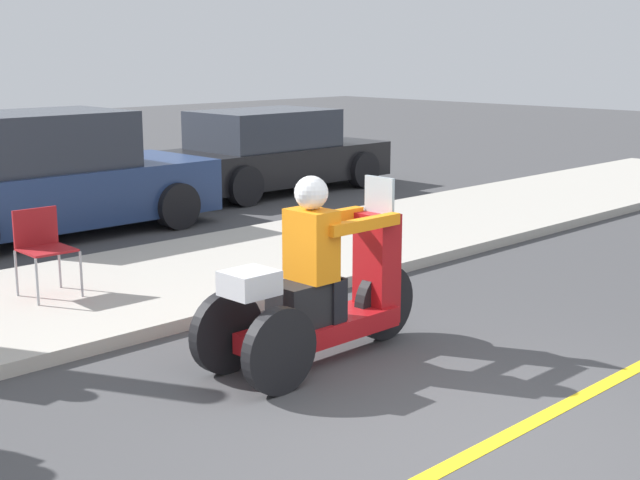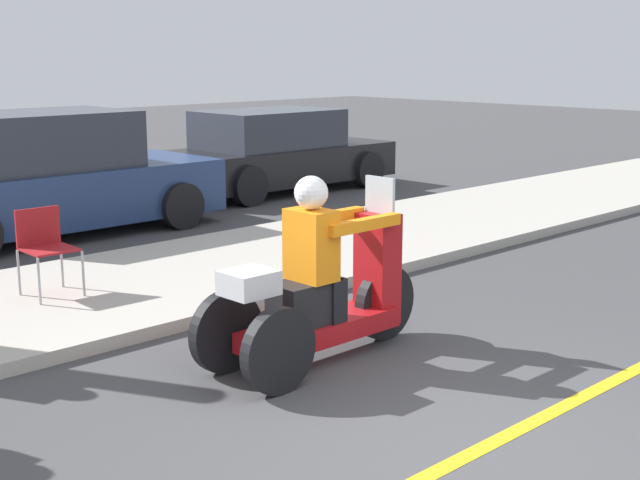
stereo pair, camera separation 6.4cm
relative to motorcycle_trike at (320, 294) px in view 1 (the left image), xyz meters
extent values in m
plane|color=#424244|center=(-0.49, -1.86, -0.54)|extent=(60.00, 60.00, 0.00)
cube|color=gold|center=(0.01, -1.86, -0.54)|extent=(24.00, 0.12, 0.01)
cube|color=#B2ADA3|center=(-0.49, 2.74, -0.48)|extent=(28.00, 2.80, 0.12)
cylinder|color=black|center=(0.77, 0.00, -0.22)|extent=(0.64, 0.10, 0.64)
cylinder|color=black|center=(-0.69, -0.30, -0.22)|extent=(0.64, 0.10, 0.64)
cylinder|color=black|center=(-0.69, 0.30, -0.22)|extent=(0.64, 0.10, 0.64)
cube|color=#AD1419|center=(0.01, 0.00, -0.29)|extent=(1.43, 0.42, 0.16)
cube|color=black|center=(-0.14, 0.00, -0.04)|extent=(0.57, 0.33, 0.34)
cube|color=#AD1419|center=(0.67, 0.00, 0.10)|extent=(0.24, 0.33, 0.93)
cube|color=silver|center=(0.69, 0.00, 0.71)|extent=(0.03, 0.30, 0.30)
cube|color=silver|center=(-0.71, 0.00, 0.22)|extent=(0.36, 0.33, 0.18)
cube|color=orange|center=(-0.09, 0.00, 0.41)|extent=(0.26, 0.38, 0.55)
sphere|color=white|center=(-0.09, 0.00, 0.81)|extent=(0.26, 0.26, 0.26)
cube|color=black|center=(0.04, -0.12, -0.04)|extent=(0.14, 0.14, 0.34)
cube|color=black|center=(0.04, 0.12, -0.04)|extent=(0.14, 0.14, 0.34)
cube|color=orange|center=(0.29, -0.20, 0.55)|extent=(0.76, 0.09, 0.09)
cube|color=orange|center=(0.29, 0.20, 0.55)|extent=(0.76, 0.09, 0.09)
cylinder|color=#A5A8AD|center=(-1.05, 2.61, -0.20)|extent=(0.02, 0.02, 0.44)
cylinder|color=#A5A8AD|center=(-0.61, 2.60, -0.20)|extent=(0.02, 0.02, 0.44)
cylinder|color=#A5A8AD|center=(-1.03, 3.05, -0.20)|extent=(0.02, 0.02, 0.44)
cylinder|color=#A5A8AD|center=(-0.59, 3.04, -0.20)|extent=(0.02, 0.02, 0.44)
cube|color=maroon|center=(-0.82, 2.83, 0.03)|extent=(0.45, 0.45, 0.02)
cube|color=maroon|center=(-0.81, 3.05, 0.21)|extent=(0.44, 0.04, 0.38)
cube|color=navy|center=(0.86, 6.01, 0.00)|extent=(4.45, 1.75, 0.72)
cube|color=#2D333D|center=(0.64, 6.01, 0.72)|extent=(2.45, 1.58, 0.73)
cylinder|color=black|center=(2.31, 5.13, -0.22)|extent=(0.64, 0.22, 0.64)
cylinder|color=black|center=(2.31, 6.88, -0.22)|extent=(0.64, 0.22, 0.64)
cube|color=black|center=(5.49, 6.74, -0.07)|extent=(4.21, 1.71, 0.60)
cube|color=#2D333D|center=(5.28, 6.74, 0.55)|extent=(2.31, 1.54, 0.63)
cylinder|color=black|center=(6.86, 5.89, -0.22)|extent=(0.64, 0.22, 0.64)
cylinder|color=black|center=(6.86, 7.60, -0.22)|extent=(0.64, 0.22, 0.64)
cylinder|color=black|center=(4.13, 5.89, -0.22)|extent=(0.64, 0.22, 0.64)
cylinder|color=black|center=(4.13, 7.60, -0.22)|extent=(0.64, 0.22, 0.64)
camera|label=1|loc=(-4.70, -4.79, 1.88)|focal=50.00mm
camera|label=2|loc=(-4.66, -4.84, 1.88)|focal=50.00mm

